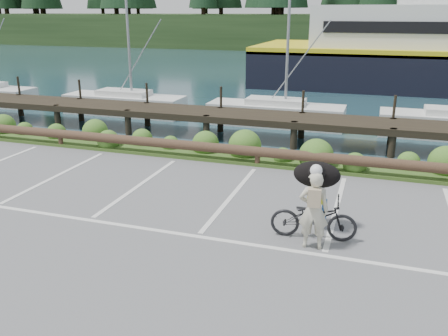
# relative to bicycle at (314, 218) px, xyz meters

# --- Properties ---
(ground) EXTENTS (72.00, 72.00, 0.00)m
(ground) POSITION_rel_bicycle_xyz_m (-2.27, -0.29, -0.46)
(ground) COLOR #58595B
(harbor_backdrop) EXTENTS (170.00, 160.00, 30.00)m
(harbor_backdrop) POSITION_rel_bicycle_xyz_m (-1.88, 78.18, -0.46)
(harbor_backdrop) COLOR #19343D
(harbor_backdrop) RESTS_ON ground
(vegetation_strip) EXTENTS (34.00, 1.60, 0.10)m
(vegetation_strip) POSITION_rel_bicycle_xyz_m (-2.27, 5.01, -0.41)
(vegetation_strip) COLOR #3D5B21
(vegetation_strip) RESTS_ON ground
(log_rail) EXTENTS (32.00, 0.30, 0.60)m
(log_rail) POSITION_rel_bicycle_xyz_m (-2.27, 4.31, -0.46)
(log_rail) COLOR #443021
(log_rail) RESTS_ON ground
(bicycle) EXTENTS (1.79, 0.77, 0.92)m
(bicycle) POSITION_rel_bicycle_xyz_m (0.00, 0.00, 0.00)
(bicycle) COLOR black
(bicycle) RESTS_ON ground
(cyclist) EXTENTS (0.61, 0.43, 1.59)m
(cyclist) POSITION_rel_bicycle_xyz_m (0.04, -0.40, 0.34)
(cyclist) COLOR beige
(cyclist) RESTS_ON ground
(dog) EXTENTS (0.57, 1.03, 0.57)m
(dog) POSITION_rel_bicycle_xyz_m (-0.05, 0.56, 0.74)
(dog) COLOR black
(dog) RESTS_ON bicycle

